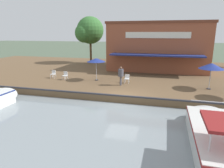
# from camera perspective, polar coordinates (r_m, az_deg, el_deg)

# --- Properties ---
(ground_plane) EXTENTS (220.00, 220.00, 0.00)m
(ground_plane) POSITION_cam_1_polar(r_m,az_deg,el_deg) (15.52, 2.96, -5.80)
(ground_plane) COLOR #4C5B47
(quay_deck) EXTENTS (22.00, 56.00, 0.60)m
(quay_deck) POSITION_cam_1_polar(r_m,az_deg,el_deg) (25.94, 7.93, 3.01)
(quay_deck) COLOR brown
(quay_deck) RESTS_ON ground
(quay_edge_fender) EXTENTS (0.20, 50.40, 0.10)m
(quay_edge_fender) POSITION_cam_1_polar(r_m,az_deg,el_deg) (15.40, 3.07, -3.40)
(quay_edge_fender) COLOR #2D2D33
(quay_edge_fender) RESTS_ON quay_deck
(waterfront_restaurant) EXTENTS (9.69, 12.53, 6.12)m
(waterfront_restaurant) POSITION_cam_1_polar(r_m,az_deg,el_deg) (28.13, 12.92, 10.59)
(waterfront_restaurant) COLOR brown
(waterfront_restaurant) RESTS_ON quay_deck
(patio_umbrella_near_quay_edge) EXTENTS (2.07, 2.07, 2.33)m
(patio_umbrella_near_quay_edge) POSITION_cam_1_polar(r_m,az_deg,el_deg) (18.95, 26.56, 4.63)
(patio_umbrella_near_quay_edge) COLOR #B7B7B7
(patio_umbrella_near_quay_edge) RESTS_ON quay_deck
(patio_umbrella_far_corner) EXTENTS (1.87, 1.87, 2.33)m
(patio_umbrella_far_corner) POSITION_cam_1_polar(r_m,az_deg,el_deg) (20.33, -4.54, 6.85)
(patio_umbrella_far_corner) COLOR #B7B7B7
(patio_umbrella_far_corner) RESTS_ON quay_deck
(cafe_chair_back_row_seat) EXTENTS (0.47, 0.47, 0.85)m
(cafe_chair_back_row_seat) POSITION_cam_1_polar(r_m,az_deg,el_deg) (21.40, -13.25, 2.47)
(cafe_chair_back_row_seat) COLOR white
(cafe_chair_back_row_seat) RESTS_ON quay_deck
(cafe_chair_mid_patio) EXTENTS (0.45, 0.45, 0.85)m
(cafe_chair_mid_patio) POSITION_cam_1_polar(r_m,az_deg,el_deg) (22.54, -16.44, 2.86)
(cafe_chair_mid_patio) COLOR white
(cafe_chair_mid_patio) RESTS_ON quay_deck
(cafe_chair_far_corner_seat) EXTENTS (0.45, 0.45, 0.85)m
(cafe_chair_far_corner_seat) POSITION_cam_1_polar(r_m,az_deg,el_deg) (19.47, 4.28, 1.67)
(cafe_chair_far_corner_seat) COLOR white
(cafe_chair_far_corner_seat) RESTS_ON quay_deck
(person_at_quay_edge) EXTENTS (0.50, 0.50, 1.77)m
(person_at_quay_edge) POSITION_cam_1_polar(r_m,az_deg,el_deg) (18.42, 2.55, 2.99)
(person_at_quay_edge) COLOR #4C4C56
(person_at_quay_edge) RESTS_ON quay_deck
(motorboat_nearest_quay) EXTENTS (6.95, 2.53, 1.98)m
(motorboat_nearest_quay) POSITION_cam_1_polar(r_m,az_deg,el_deg) (11.34, 27.64, -11.96)
(motorboat_nearest_quay) COLOR silver
(motorboat_nearest_quay) RESTS_ON river_water
(tree_downstream_bank) EXTENTS (4.44, 4.23, 7.28)m
(tree_downstream_bank) POSITION_cam_1_polar(r_m,az_deg,el_deg) (32.50, -6.66, 14.81)
(tree_downstream_bank) COLOR brown
(tree_downstream_bank) RESTS_ON quay_deck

